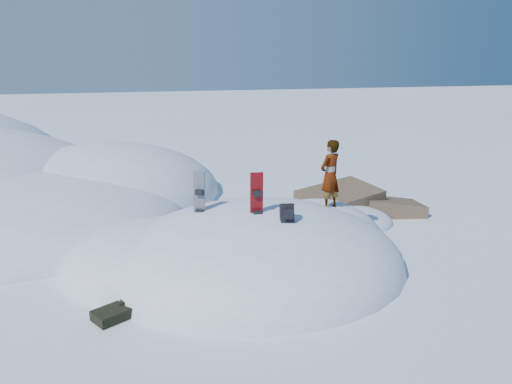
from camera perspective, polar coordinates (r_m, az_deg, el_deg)
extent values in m
plane|color=white|center=(11.77, 0.12, -8.68)|extent=(120.00, 120.00, 0.00)
ellipsoid|color=white|center=(11.77, 0.12, -8.68)|extent=(7.00, 6.00, 3.00)
ellipsoid|color=white|center=(11.98, -10.97, -8.52)|extent=(4.40, 4.00, 2.20)
ellipsoid|color=white|center=(13.01, 6.90, -6.39)|extent=(3.60, 3.20, 2.50)
ellipsoid|color=white|center=(16.40, -25.59, -3.20)|extent=(10.00, 9.00, 2.80)
ellipsoid|color=white|center=(18.51, -16.69, -0.32)|extent=(8.00, 8.00, 3.60)
ellipsoid|color=white|center=(15.38, -24.38, -4.23)|extent=(6.00, 5.00, 1.80)
cube|color=brown|center=(15.90, 9.45, -2.03)|extent=(2.82, 2.41, 1.62)
cube|color=brown|center=(16.35, 15.12, -2.62)|extent=(2.16, 1.80, 1.33)
cube|color=brown|center=(17.22, 9.61, -1.03)|extent=(2.08, 2.01, 1.10)
ellipsoid|color=white|center=(14.91, 9.61, -3.62)|extent=(3.20, 2.40, 1.00)
cube|color=red|center=(10.82, 0.05, -1.59)|extent=(0.29, 0.14, 1.51)
cube|color=black|center=(10.68, 0.14, -0.13)|extent=(0.19, 0.12, 0.13)
cube|color=black|center=(10.81, 0.14, -2.44)|extent=(0.19, 0.12, 0.13)
cube|color=black|center=(11.33, -6.50, -1.44)|extent=(0.27, 0.23, 1.51)
cube|color=black|center=(11.19, -6.49, -0.04)|extent=(0.21, 0.19, 0.12)
cube|color=black|center=(11.32, -6.43, -2.26)|extent=(0.21, 0.19, 0.12)
cube|color=black|center=(10.54, 3.54, -2.41)|extent=(0.32, 0.32, 0.43)
cube|color=black|center=(10.42, 3.76, -2.52)|extent=(0.21, 0.16, 0.23)
cylinder|color=black|center=(10.38, 3.28, -2.07)|extent=(0.03, 0.16, 0.29)
cylinder|color=black|center=(10.44, 4.20, -1.99)|extent=(0.03, 0.16, 0.29)
cube|color=black|center=(10.00, -16.01, -13.23)|extent=(0.86, 0.78, 0.20)
cube|color=black|center=(10.14, -14.16, -12.10)|extent=(0.40, 0.31, 0.13)
imported|color=slate|center=(12.14, 8.46, 1.93)|extent=(0.75, 0.66, 1.72)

